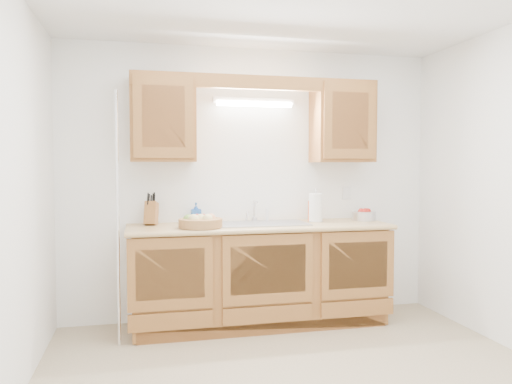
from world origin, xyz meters
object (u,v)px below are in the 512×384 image
object	(u,v)px
fruit_basket	(200,222)
knife_block	(151,213)
apple_bowl	(364,215)
paper_towel	(316,208)

from	to	relation	value
fruit_basket	knife_block	size ratio (longest dim) A/B	1.32
fruit_basket	knife_block	xyz separation A→B (m)	(-0.39, 0.30, 0.06)
apple_bowl	fruit_basket	bearing A→B (deg)	-172.19
paper_towel	apple_bowl	size ratio (longest dim) A/B	1.11
knife_block	paper_towel	size ratio (longest dim) A/B	0.94
knife_block	paper_towel	xyz separation A→B (m)	(1.48, -0.11, 0.02)
fruit_basket	apple_bowl	xyz separation A→B (m)	(1.57, 0.22, -0.00)
fruit_basket	knife_block	bearing A→B (deg)	142.74
fruit_basket	apple_bowl	distance (m)	1.59
fruit_basket	paper_towel	world-z (taller)	paper_towel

